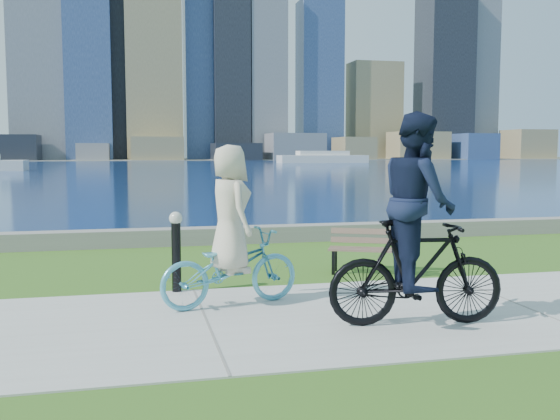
% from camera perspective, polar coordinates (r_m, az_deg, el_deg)
% --- Properties ---
extents(ground, '(320.00, 320.00, 0.00)m').
position_cam_1_polar(ground, '(8.70, 20.82, -8.12)').
color(ground, '#2E5917').
rests_on(ground, ground).
extents(concrete_path, '(80.00, 3.50, 0.02)m').
position_cam_1_polar(concrete_path, '(8.70, 20.83, -8.06)').
color(concrete_path, '#A7A7A2').
rests_on(concrete_path, ground).
extents(seawall, '(90.00, 0.50, 0.35)m').
position_cam_1_polar(seawall, '(14.15, 6.75, -1.94)').
color(seawall, slate).
rests_on(seawall, ground).
extents(bay_water, '(320.00, 131.00, 0.01)m').
position_cam_1_polar(bay_water, '(79.17, -9.62, 3.95)').
color(bay_water, navy).
rests_on(bay_water, ground).
extents(far_shore, '(320.00, 30.00, 0.12)m').
position_cam_1_polar(far_shore, '(137.10, -11.10, 4.56)').
color(far_shore, gray).
rests_on(far_shore, ground).
extents(city_skyline, '(179.48, 23.59, 76.00)m').
position_cam_1_polar(city_skyline, '(137.74, -10.60, 14.40)').
color(city_skyline, black).
rests_on(city_skyline, ground).
extents(ferry_far, '(14.24, 4.07, 1.93)m').
position_cam_1_polar(ferry_far, '(100.44, 3.91, 4.78)').
color(ferry_far, silver).
rests_on(ferry_far, ground).
extents(park_bench, '(1.45, 1.00, 0.71)m').
position_cam_1_polar(park_bench, '(10.22, 8.43, -3.35)').
color(park_bench, black).
rests_on(park_bench, ground).
extents(bollard_lamp, '(0.18, 0.18, 1.15)m').
position_cam_1_polar(bollard_lamp, '(8.82, -9.48, -3.31)').
color(bollard_lamp, black).
rests_on(bollard_lamp, ground).
extents(cyclist_woman, '(1.08, 1.95, 2.05)m').
position_cam_1_polar(cyclist_woman, '(7.93, -4.59, -3.35)').
color(cyclist_woman, '#52A9C7').
rests_on(cyclist_woman, ground).
extents(cyclist_man, '(0.85, 2.05, 2.39)m').
position_cam_1_polar(cyclist_man, '(7.15, 12.43, -2.44)').
color(cyclist_man, black).
rests_on(cyclist_man, ground).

